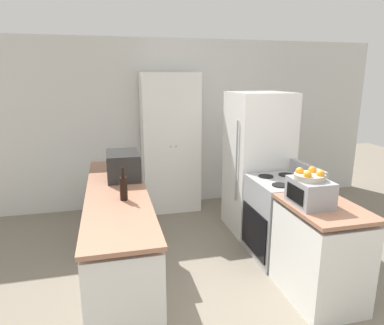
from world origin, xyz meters
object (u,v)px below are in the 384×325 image
(stove, at_px, (281,218))
(microwave, at_px, (123,165))
(refrigerator, at_px, (257,163))
(wine_bottle, at_px, (124,188))
(pantry_cabinet, at_px, (170,143))
(fruit_bowl, at_px, (310,176))
(toaster_oven, at_px, (310,192))

(stove, bearing_deg, microwave, 163.24)
(refrigerator, height_order, wine_bottle, refrigerator)
(pantry_cabinet, relative_size, stove, 1.94)
(microwave, bearing_deg, pantry_cabinet, 58.41)
(pantry_cabinet, xyz_separation_m, refrigerator, (0.99, -0.99, -0.13))
(stove, bearing_deg, fruit_bowl, -102.29)
(stove, distance_m, fruit_bowl, 1.04)
(microwave, bearing_deg, wine_bottle, -92.64)
(stove, height_order, refrigerator, refrigerator)
(pantry_cabinet, bearing_deg, wine_bottle, -112.07)
(microwave, height_order, fruit_bowl, fruit_bowl)
(toaster_oven, bearing_deg, fruit_bowl, 162.85)
(stove, xyz_separation_m, toaster_oven, (-0.14, -0.74, 0.57))
(toaster_oven, bearing_deg, refrigerator, 83.04)
(wine_bottle, xyz_separation_m, toaster_oven, (1.61, -0.53, -0.00))
(stove, relative_size, wine_bottle, 3.42)
(stove, distance_m, wine_bottle, 1.85)
(pantry_cabinet, xyz_separation_m, microwave, (-0.77, -1.25, 0.02))
(pantry_cabinet, distance_m, wine_bottle, 2.13)
(pantry_cabinet, height_order, microwave, pantry_cabinet)
(microwave, distance_m, toaster_oven, 2.01)
(pantry_cabinet, relative_size, fruit_bowl, 7.85)
(pantry_cabinet, relative_size, microwave, 4.01)
(fruit_bowl, bearing_deg, stove, 77.71)
(wine_bottle, xyz_separation_m, fruit_bowl, (1.59, -0.52, 0.15))
(stove, bearing_deg, wine_bottle, -173.11)
(stove, distance_m, toaster_oven, 0.94)
(wine_bottle, bearing_deg, microwave, 87.36)
(microwave, xyz_separation_m, toaster_oven, (1.57, -1.25, -0.03))
(refrigerator, bearing_deg, fruit_bowl, -97.56)
(microwave, relative_size, wine_bottle, 1.66)
(pantry_cabinet, relative_size, wine_bottle, 6.65)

